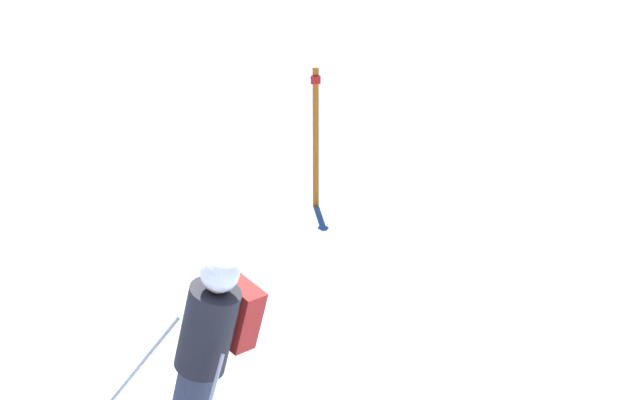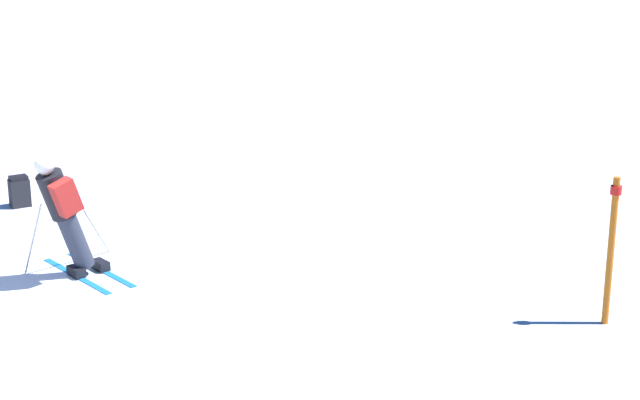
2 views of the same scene
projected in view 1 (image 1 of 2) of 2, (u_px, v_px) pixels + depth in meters
name	position (u px, v px, depth m)	size (l,w,h in m)	color
skier	(205.00, 354.00, 7.00)	(1.29, 1.68, 1.75)	#1E7AC6
trail_marker	(316.00, 131.00, 13.45)	(0.13, 0.13, 1.78)	orange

